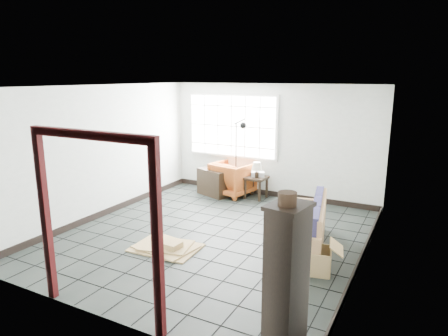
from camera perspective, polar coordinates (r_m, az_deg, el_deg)
The scene contains 15 objects.
ground at distance 7.18m, azimuth -1.48°, elevation -9.63°, with size 5.50×5.50×0.00m, color black.
room_shell at distance 6.74m, azimuth -1.45°, elevation 3.75°, with size 5.02×5.52×2.61m.
window_panel at distance 9.55m, azimuth 1.15°, elevation 6.03°, with size 2.32×0.08×1.52m.
doorway_trim at distance 4.68m, azimuth -18.00°, elevation -4.85°, with size 1.80×0.08×2.20m.
futon_sofa at distance 6.70m, azimuth 11.43°, elevation -8.80°, with size 1.09×2.00×0.84m.
armchair at distance 9.42m, azimuth 1.27°, elevation -1.27°, with size 0.85×0.80×0.87m, color #943415.
side_table at distance 9.18m, azimuth 4.61°, elevation -1.80°, with size 0.49×0.49×0.51m.
table_lamp at distance 9.01m, azimuth 4.72°, elevation 0.15°, with size 0.29×0.29×0.36m.
projector at distance 9.19m, azimuth 4.84°, elevation -0.87°, with size 0.36×0.33×0.11m.
floor_lamp at distance 9.13m, azimuth 2.20°, elevation 1.78°, with size 0.49×0.39×1.84m.
console_shelf at distance 9.40m, azimuth -1.64°, elevation -2.10°, with size 0.86×0.56×0.62m.
tall_shelf at distance 4.05m, azimuth 8.88°, elevation -15.86°, with size 0.41×0.49×1.61m.
pot at distance 3.66m, azimuth 9.03°, elevation -4.39°, with size 0.21×0.21×0.13m.
open_box at distance 6.06m, azimuth 12.50°, elevation -12.64°, with size 0.91×0.57×0.48m.
cardboard_pile at distance 6.72m, azimuth -8.20°, elevation -11.03°, with size 1.12×0.82×0.16m.
Camera 1 is at (3.25, -5.77, 2.77)m, focal length 32.00 mm.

